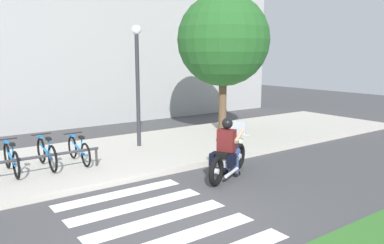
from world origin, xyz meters
name	(u,v)px	position (x,y,z in m)	size (l,w,h in m)	color
ground_plane	(169,217)	(0.00, 0.00, 0.00)	(48.00, 48.00, 0.00)	#424244
sidewalk	(84,161)	(0.00, 4.31, 0.07)	(24.00, 4.40, 0.15)	#B7B2A8
crosswalk_stripe_1	(183,237)	(-0.22, -0.80, 0.00)	(2.80, 0.40, 0.01)	white
crosswalk_stripe_2	(158,220)	(-0.22, 0.00, 0.00)	(2.80, 0.40, 0.01)	white
crosswalk_stripe_3	(137,206)	(-0.22, 0.80, 0.00)	(2.80, 0.40, 0.01)	white
crosswalk_stripe_4	(119,194)	(-0.22, 1.60, 0.00)	(2.80, 0.40, 0.01)	white
motorcycle	(229,158)	(2.44, 1.16, 0.47)	(1.97, 1.11, 1.27)	black
rider	(228,143)	(2.37, 1.12, 0.84)	(0.76, 0.71, 1.46)	#591919
bicycle_2	(11,159)	(-1.85, 3.95, 0.50)	(0.48, 1.67, 0.78)	black
bicycle_3	(47,153)	(-1.04, 3.95, 0.51)	(0.48, 1.65, 0.80)	black
bicycle_4	(79,150)	(-0.24, 3.95, 0.49)	(0.48, 1.59, 0.74)	black
bike_rack	(16,162)	(-1.85, 3.39, 0.57)	(3.81, 0.07, 0.49)	#333338
street_lamp	(137,75)	(1.90, 4.71, 2.32)	(0.28, 0.28, 3.76)	#2D2D33
tree_near_rack	(223,40)	(5.57, 5.11, 3.42)	(3.29, 3.29, 5.07)	brown
building_backdrop	(22,4)	(0.00, 10.01, 4.73)	(24.00, 1.20, 9.47)	#A0A0A0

